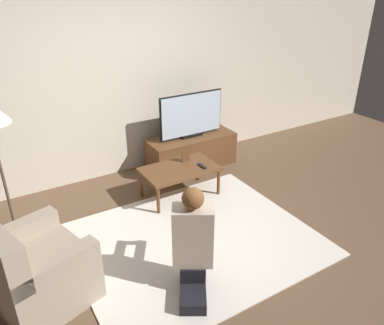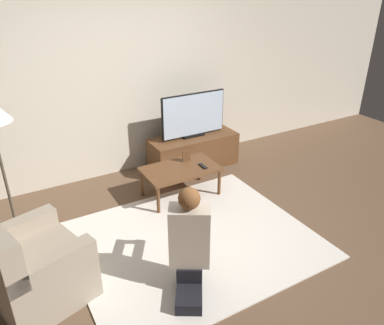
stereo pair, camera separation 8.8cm
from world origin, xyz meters
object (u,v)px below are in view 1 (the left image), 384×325
Objects in this scene: tv at (191,115)px; armchair at (36,271)px; person_kneeling at (193,241)px; coffee_table at (180,171)px.

armchair is at bearing -147.97° from tv.
armchair is at bearing 6.00° from person_kneeling.
person_kneeling is at bearing -120.76° from tv.
person_kneeling is (1.19, -0.55, 0.20)m from armchair.
armchair is 0.97× the size of person_kneeling.
tv is 1.01× the size of armchair.
coffee_table is 0.93× the size of person_kneeling.
tv reaches higher than armchair.
coffee_table is at bearing -84.56° from person_kneeling.
tv reaches higher than coffee_table.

